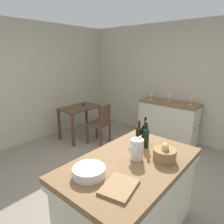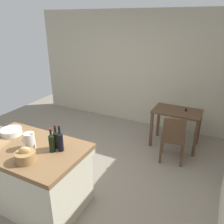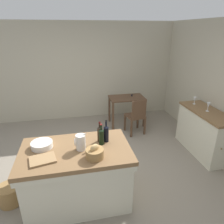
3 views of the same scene
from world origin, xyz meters
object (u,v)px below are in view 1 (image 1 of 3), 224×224
object	(u,v)px
wine_bottle_amber	(139,135)
wine_glass_far_left	(191,98)
wine_glass_left	(169,97)
bread_basket	(165,154)
wine_bottle_green	(146,137)
island_table	(130,195)
writing_desk	(80,112)
wash_bowl	(89,172)
wine_glass_middle	(151,95)
wooden_chair	(101,123)
cutting_board	(119,187)
side_cabinet	(168,121)
pitcher	(137,149)
wine_bottle_dark	(145,133)

from	to	relation	value
wine_bottle_amber	wine_glass_far_left	bearing A→B (deg)	5.06
wine_glass_left	bread_basket	bearing A→B (deg)	-156.00
wine_bottle_green	wine_glass_left	size ratio (longest dim) A/B	1.78
bread_basket	island_table	bearing A→B (deg)	133.63
writing_desk	wine_glass_left	bearing A→B (deg)	-54.11
wine_bottle_amber	bread_basket	bearing A→B (deg)	-107.83
wash_bowl	wine_glass_middle	size ratio (longest dim) A/B	1.85
wooden_chair	wine_glass_left	bearing A→B (deg)	-43.35
bread_basket	wine_glass_middle	size ratio (longest dim) A/B	1.47
wooden_chair	cutting_board	distance (m)	2.78
writing_desk	wooden_chair	distance (m)	0.61
side_cabinet	wine_bottle_green	distance (m)	2.40
island_table	pitcher	size ratio (longest dim) A/B	5.81
island_table	wine_bottle_green	world-z (taller)	wine_bottle_green
bread_basket	wine_glass_left	xyz separation A→B (m)	(2.34, 1.04, 0.08)
wine_glass_far_left	wine_glass_left	bearing A→B (deg)	97.76
wine_glass_left	wine_bottle_green	bearing A→B (deg)	-161.41
island_table	wine_bottle_dark	bearing A→B (deg)	14.82
writing_desk	wine_bottle_amber	size ratio (longest dim) A/B	2.98
wooden_chair	writing_desk	bearing A→B (deg)	97.55
wash_bowl	cutting_board	xyz separation A→B (m)	(0.04, -0.31, -0.03)
wooden_chair	wine_glass_middle	distance (m)	1.34
wooden_chair	wine_bottle_green	size ratio (longest dim) A/B	2.84
wine_bottle_dark	wine_bottle_amber	size ratio (longest dim) A/B	1.09
pitcher	wine_glass_left	distance (m)	2.63
island_table	pitcher	distance (m)	0.52
wooden_chair	wine_bottle_dark	size ratio (longest dim) A/B	2.70
bread_basket	wine_glass_far_left	world-z (taller)	wine_glass_far_left
wash_bowl	wine_bottle_dark	distance (m)	0.90
island_table	wine_bottle_green	xyz separation A→B (m)	(0.36, 0.05, 0.53)
side_cabinet	wine_glass_left	xyz separation A→B (m)	(-0.01, 0.01, 0.57)
side_cabinet	wine_bottle_amber	size ratio (longest dim) A/B	4.29
wine_glass_left	wine_glass_middle	distance (m)	0.42
wooden_chair	island_table	bearing A→B (deg)	-129.06
writing_desk	wash_bowl	size ratio (longest dim) A/B	3.12
wash_bowl	cutting_board	bearing A→B (deg)	-83.17
wine_glass_left	wine_glass_middle	bearing A→B (deg)	92.36
writing_desk	pitcher	world-z (taller)	pitcher
pitcher	wine_glass_left	xyz separation A→B (m)	(2.50, 0.81, 0.03)
wine_bottle_amber	wine_bottle_green	world-z (taller)	wine_bottle_green
wine_bottle_amber	wine_bottle_dark	bearing A→B (deg)	-17.25
wine_bottle_green	wine_glass_far_left	world-z (taller)	wine_bottle_green
writing_desk	wine_bottle_dark	world-z (taller)	wine_bottle_dark
island_table	wooden_chair	bearing A→B (deg)	50.94
wooden_chair	wine_glass_far_left	xyz separation A→B (m)	(1.15, -1.48, 0.56)
cutting_board	wine_bottle_dark	size ratio (longest dim) A/B	0.94
wash_bowl	bread_basket	size ratio (longest dim) A/B	1.26
wash_bowl	cutting_board	world-z (taller)	wash_bowl
wash_bowl	wine_bottle_amber	bearing A→B (deg)	0.41
cutting_board	island_table	bearing A→B (deg)	22.66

